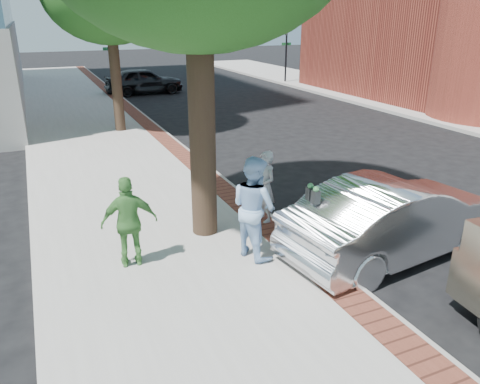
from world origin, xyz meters
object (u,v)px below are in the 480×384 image
parking_meter (312,207)px  person_officer (254,207)px  person_gray (265,187)px  person_green (129,222)px  bg_car (144,81)px  sedan_silver (395,218)px

parking_meter → person_officer: bearing=146.1°
person_gray → person_green: person_green is taller
person_officer → bg_car: 21.07m
person_green → sedan_silver: person_green is taller
person_gray → bg_car: (1.85, 19.58, -0.18)m
person_officer → person_green: size_ratio=1.15×
person_gray → sedan_silver: person_gray is taller
person_green → sedan_silver: (4.79, -1.39, -0.22)m
parking_meter → bg_car: bearing=85.0°
person_gray → person_officer: 1.60m
person_officer → bg_car: bearing=-23.6°
person_green → person_officer: bearing=172.1°
person_green → bg_car: 20.94m
person_gray → parking_meter: bearing=-3.9°
person_officer → sedan_silver: size_ratio=0.41×
person_green → person_gray: bearing=-160.0°
person_gray → bg_car: size_ratio=0.35×
person_officer → sedan_silver: (2.61, -0.85, -0.34)m
parking_meter → person_green: person_green is taller
parking_meter → sedan_silver: parking_meter is taller
person_officer → bg_car: size_ratio=0.43×
bg_car → sedan_silver: bearing=178.6°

